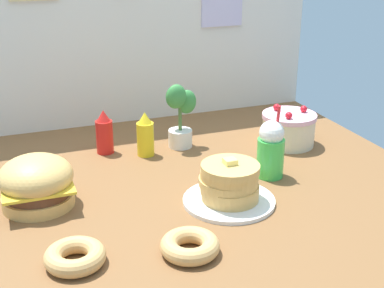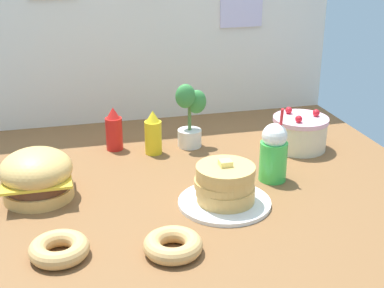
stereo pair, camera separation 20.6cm
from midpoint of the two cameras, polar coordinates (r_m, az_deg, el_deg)
The scene contains 11 objects.
ground_plane at distance 205.36cm, azimuth -2.57°, elevation -5.62°, with size 193.84×184.26×2.00cm, color brown.
back_wall at distance 274.60cm, azimuth -8.83°, elevation 12.29°, with size 193.84×4.20×97.32cm.
burger at distance 203.78cm, azimuth -18.92°, elevation -3.95°, with size 26.45×26.45×19.07cm.
pancake_stack at distance 195.63cm, azimuth 0.98°, elevation -4.48°, with size 33.91×33.91×17.45cm.
layer_cake at distance 250.56cm, azimuth 7.87°, elevation 1.55°, with size 24.89×24.89×18.15cm.
ketchup_bottle at distance 243.38cm, azimuth -11.65°, elevation 1.08°, with size 7.58×7.58×19.94cm.
mustard_bottle at distance 237.81cm, azimuth -7.43°, elevation 0.86°, with size 7.58×7.58×19.94cm.
cream_soda_cup at distance 215.54cm, azimuth 5.65°, elevation -0.61°, with size 10.97×10.97×29.93cm.
donut_pink_glaze at distance 169.48cm, azimuth -15.76°, elevation -11.42°, with size 18.55×18.55×5.58cm.
donut_chocolate at distance 168.62cm, azimuth -3.78°, elevation -10.73°, with size 18.55×18.55×5.58cm.
potted_plant at distance 243.77cm, azimuth -3.72°, elevation 3.28°, with size 14.92×11.82×30.41cm.
Camera 1 is at (-65.01, -170.68, 93.52)cm, focal length 50.47 mm.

